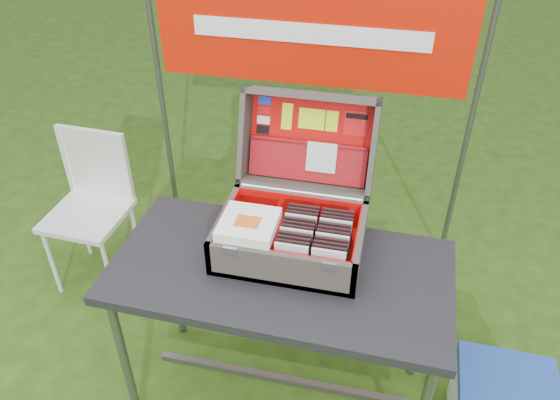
% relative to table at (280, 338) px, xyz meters
% --- Properties ---
extents(ground, '(80.00, 80.00, 0.00)m').
position_rel_table_xyz_m(ground, '(-0.12, 0.07, -0.40)').
color(ground, '#223D0E').
rests_on(ground, ground).
extents(table, '(1.30, 0.67, 0.80)m').
position_rel_table_xyz_m(table, '(0.00, 0.00, 0.00)').
color(table, black).
rests_on(table, ground).
extents(table_top, '(1.30, 0.67, 0.04)m').
position_rel_table_xyz_m(table_top, '(0.00, 0.00, 0.38)').
color(table_top, black).
rests_on(table_top, ground).
extents(table_leg_fl, '(0.04, 0.04, 0.76)m').
position_rel_table_xyz_m(table_leg_fl, '(-0.58, -0.26, -0.02)').
color(table_leg_fl, '#59595B').
rests_on(table_leg_fl, ground).
extents(table_leg_bl, '(0.04, 0.04, 0.76)m').
position_rel_table_xyz_m(table_leg_bl, '(-0.58, 0.26, -0.02)').
color(table_leg_bl, '#59595B').
rests_on(table_leg_bl, ground).
extents(table_leg_br, '(0.04, 0.04, 0.76)m').
position_rel_table_xyz_m(table_leg_br, '(0.58, 0.26, -0.02)').
color(table_leg_br, '#59595B').
rests_on(table_leg_br, ground).
extents(table_brace, '(1.13, 0.03, 0.03)m').
position_rel_table_xyz_m(table_brace, '(0.00, 0.00, -0.28)').
color(table_brace, '#59595B').
rests_on(table_brace, ground).
extents(suitcase, '(0.55, 0.55, 0.49)m').
position_rel_table_xyz_m(suitcase, '(0.02, 0.16, 0.65)').
color(suitcase, '#4E4841').
rests_on(suitcase, table).
extents(suitcase_base_bottom, '(0.55, 0.39, 0.02)m').
position_rel_table_xyz_m(suitcase_base_bottom, '(0.02, 0.10, 0.41)').
color(suitcase_base_bottom, '#4E4841').
rests_on(suitcase_base_bottom, table_top).
extents(suitcase_base_wall_front, '(0.55, 0.02, 0.15)m').
position_rel_table_xyz_m(suitcase_base_wall_front, '(0.02, -0.09, 0.47)').
color(suitcase_base_wall_front, '#4E4841').
rests_on(suitcase_base_wall_front, table_top).
extents(suitcase_base_wall_back, '(0.55, 0.02, 0.15)m').
position_rel_table_xyz_m(suitcase_base_wall_back, '(0.02, 0.28, 0.47)').
color(suitcase_base_wall_back, '#4E4841').
rests_on(suitcase_base_wall_back, table_top).
extents(suitcase_base_wall_left, '(0.02, 0.39, 0.15)m').
position_rel_table_xyz_m(suitcase_base_wall_left, '(-0.25, 0.10, 0.47)').
color(suitcase_base_wall_left, '#4E4841').
rests_on(suitcase_base_wall_left, table_top).
extents(suitcase_base_wall_right, '(0.02, 0.39, 0.15)m').
position_rel_table_xyz_m(suitcase_base_wall_right, '(0.28, 0.10, 0.47)').
color(suitcase_base_wall_right, '#4E4841').
rests_on(suitcase_base_wall_right, table_top).
extents(suitcase_liner_floor, '(0.51, 0.35, 0.01)m').
position_rel_table_xyz_m(suitcase_liner_floor, '(0.02, 0.10, 0.43)').
color(suitcase_liner_floor, red).
rests_on(suitcase_liner_floor, suitcase_base_bottom).
extents(suitcase_latch_left, '(0.05, 0.01, 0.03)m').
position_rel_table_xyz_m(suitcase_latch_left, '(-0.16, -0.10, 0.54)').
color(suitcase_latch_left, silver).
rests_on(suitcase_latch_left, suitcase_base_wall_front).
extents(suitcase_latch_right, '(0.05, 0.01, 0.03)m').
position_rel_table_xyz_m(suitcase_latch_right, '(0.19, -0.10, 0.54)').
color(suitcase_latch_right, silver).
rests_on(suitcase_latch_right, suitcase_base_wall_front).
extents(suitcase_hinge, '(0.50, 0.02, 0.02)m').
position_rel_table_xyz_m(suitcase_hinge, '(0.02, 0.29, 0.55)').
color(suitcase_hinge, silver).
rests_on(suitcase_hinge, suitcase_base_wall_back).
extents(suitcase_lid_back, '(0.55, 0.15, 0.38)m').
position_rel_table_xyz_m(suitcase_lid_back, '(0.02, 0.49, 0.69)').
color(suitcase_lid_back, '#4E4841').
rests_on(suitcase_lid_back, suitcase_base_wall_back).
extents(suitcase_lid_rim_far, '(0.55, 0.15, 0.07)m').
position_rel_table_xyz_m(suitcase_lid_rim_far, '(0.02, 0.49, 0.89)').
color(suitcase_lid_rim_far, '#4E4841').
rests_on(suitcase_lid_rim_far, suitcase_lid_back).
extents(suitcase_lid_rim_near, '(0.55, 0.15, 0.07)m').
position_rel_table_xyz_m(suitcase_lid_rim_near, '(0.02, 0.37, 0.53)').
color(suitcase_lid_rim_near, '#4E4841').
rests_on(suitcase_lid_rim_near, suitcase_lid_back).
extents(suitcase_lid_rim_left, '(0.02, 0.27, 0.42)m').
position_rel_table_xyz_m(suitcase_lid_rim_left, '(-0.25, 0.43, 0.71)').
color(suitcase_lid_rim_left, '#4E4841').
rests_on(suitcase_lid_rim_left, suitcase_lid_back).
extents(suitcase_lid_rim_right, '(0.02, 0.27, 0.42)m').
position_rel_table_xyz_m(suitcase_lid_rim_right, '(0.28, 0.43, 0.71)').
color(suitcase_lid_rim_right, '#4E4841').
rests_on(suitcase_lid_rim_right, suitcase_lid_back).
extents(suitcase_lid_liner, '(0.50, 0.12, 0.33)m').
position_rel_table_xyz_m(suitcase_lid_liner, '(0.02, 0.47, 0.69)').
color(suitcase_lid_liner, red).
rests_on(suitcase_lid_liner, suitcase_lid_back).
extents(suitcase_liner_wall_front, '(0.51, 0.01, 0.13)m').
position_rel_table_xyz_m(suitcase_liner_wall_front, '(0.02, -0.08, 0.49)').
color(suitcase_liner_wall_front, red).
rests_on(suitcase_liner_wall_front, suitcase_base_bottom).
extents(suitcase_liner_wall_back, '(0.51, 0.01, 0.13)m').
position_rel_table_xyz_m(suitcase_liner_wall_back, '(0.02, 0.27, 0.49)').
color(suitcase_liner_wall_back, red).
rests_on(suitcase_liner_wall_back, suitcase_base_bottom).
extents(suitcase_liner_wall_left, '(0.01, 0.35, 0.13)m').
position_rel_table_xyz_m(suitcase_liner_wall_left, '(-0.23, 0.10, 0.49)').
color(suitcase_liner_wall_left, red).
rests_on(suitcase_liner_wall_left, suitcase_base_bottom).
extents(suitcase_liner_wall_right, '(0.01, 0.35, 0.13)m').
position_rel_table_xyz_m(suitcase_liner_wall_right, '(0.27, 0.10, 0.49)').
color(suitcase_liner_wall_right, red).
rests_on(suitcase_liner_wall_right, suitcase_base_bottom).
extents(suitcase_lid_pocket, '(0.49, 0.08, 0.16)m').
position_rel_table_xyz_m(suitcase_lid_pocket, '(0.02, 0.43, 0.61)').
color(suitcase_lid_pocket, maroon).
rests_on(suitcase_lid_pocket, suitcase_lid_liner).
extents(suitcase_pocket_edge, '(0.48, 0.03, 0.03)m').
position_rel_table_xyz_m(suitcase_pocket_edge, '(0.02, 0.45, 0.69)').
color(suitcase_pocket_edge, maroon).
rests_on(suitcase_pocket_edge, suitcase_lid_pocket).
extents(suitcase_pocket_cd, '(0.12, 0.05, 0.12)m').
position_rel_table_xyz_m(suitcase_pocket_cd, '(0.08, 0.42, 0.65)').
color(suitcase_pocket_cd, silver).
rests_on(suitcase_pocket_cd, suitcase_lid_pocket).
extents(lid_sticker_cc_a, '(0.05, 0.01, 0.03)m').
position_rel_table_xyz_m(lid_sticker_cc_a, '(-0.18, 0.52, 0.83)').
color(lid_sticker_cc_a, '#1933B2').
rests_on(lid_sticker_cc_a, suitcase_lid_liner).
extents(lid_sticker_cc_b, '(0.05, 0.01, 0.03)m').
position_rel_table_xyz_m(lid_sticker_cc_b, '(-0.18, 0.50, 0.79)').
color(lid_sticker_cc_b, red).
rests_on(lid_sticker_cc_b, suitcase_lid_liner).
extents(lid_sticker_cc_c, '(0.05, 0.01, 0.03)m').
position_rel_table_xyz_m(lid_sticker_cc_c, '(-0.18, 0.49, 0.75)').
color(lid_sticker_cc_c, white).
rests_on(lid_sticker_cc_c, suitcase_lid_liner).
extents(lid_sticker_cc_d, '(0.05, 0.01, 0.03)m').
position_rel_table_xyz_m(lid_sticker_cc_d, '(-0.18, 0.48, 0.71)').
color(lid_sticker_cc_d, black).
rests_on(lid_sticker_cc_d, suitcase_lid_liner).
extents(lid_card_neon_tall, '(0.04, 0.04, 0.10)m').
position_rel_table_xyz_m(lid_card_neon_tall, '(-0.09, 0.50, 0.78)').
color(lid_card_neon_tall, '#C0F715').
rests_on(lid_card_neon_tall, suitcase_lid_liner).
extents(lid_card_neon_main, '(0.11, 0.03, 0.08)m').
position_rel_table_xyz_m(lid_card_neon_main, '(0.02, 0.50, 0.78)').
color(lid_card_neon_main, '#C0F715').
rests_on(lid_card_neon_main, suitcase_lid_liner).
extents(lid_card_neon_small, '(0.05, 0.03, 0.08)m').
position_rel_table_xyz_m(lid_card_neon_small, '(0.10, 0.50, 0.78)').
color(lid_card_neon_small, '#C0F715').
rests_on(lid_card_neon_small, suitcase_lid_liner).
extents(lid_sticker_band, '(0.10, 0.04, 0.09)m').
position_rel_table_xyz_m(lid_sticker_band, '(0.20, 0.50, 0.78)').
color(lid_sticker_band, red).
rests_on(lid_sticker_band, suitcase_lid_liner).
extents(lid_sticker_band_bar, '(0.09, 0.01, 0.02)m').
position_rel_table_xyz_m(lid_sticker_band_bar, '(0.20, 0.51, 0.80)').
color(lid_sticker_band_bar, black).
rests_on(lid_sticker_band_bar, suitcase_lid_liner).
extents(cd_left_0, '(0.12, 0.01, 0.14)m').
position_rel_table_xyz_m(cd_left_0, '(0.05, -0.05, 0.50)').
color(cd_left_0, silver).
rests_on(cd_left_0, suitcase_liner_floor).
extents(cd_left_1, '(0.12, 0.01, 0.14)m').
position_rel_table_xyz_m(cd_left_1, '(0.05, -0.03, 0.50)').
color(cd_left_1, black).
rests_on(cd_left_1, suitcase_liner_floor).
extents(cd_left_2, '(0.12, 0.01, 0.14)m').
position_rel_table_xyz_m(cd_left_2, '(0.05, -0.01, 0.50)').
color(cd_left_2, black).
rests_on(cd_left_2, suitcase_liner_floor).
extents(cd_left_3, '(0.12, 0.01, 0.14)m').
position_rel_table_xyz_m(cd_left_3, '(0.05, 0.01, 0.50)').
color(cd_left_3, black).
rests_on(cd_left_3, suitcase_liner_floor).
extents(cd_left_4, '(0.12, 0.01, 0.14)m').
position_rel_table_xyz_m(cd_left_4, '(0.05, 0.03, 0.50)').
color(cd_left_4, silver).
rests_on(cd_left_4, suitcase_liner_floor).
extents(cd_left_5, '(0.12, 0.01, 0.14)m').
position_rel_table_xyz_m(cd_left_5, '(0.05, 0.05, 0.50)').
color(cd_left_5, black).
rests_on(cd_left_5, suitcase_liner_floor).
extents(cd_left_6, '(0.12, 0.01, 0.14)m').
position_rel_table_xyz_m(cd_left_6, '(0.05, 0.08, 0.50)').
color(cd_left_6, black).
rests_on(cd_left_6, suitcase_liner_floor).
extents(cd_left_7, '(0.12, 0.01, 0.14)m').
position_rel_table_xyz_m(cd_left_7, '(0.05, 0.10, 0.50)').
color(cd_left_7, black).
rests_on(cd_left_7, suitcase_liner_floor).
extents(cd_left_8, '(0.12, 0.01, 0.14)m').
position_rel_table_xyz_m(cd_left_8, '(0.05, 0.12, 0.50)').
color(cd_left_8, silver).
rests_on(cd_left_8, suitcase_liner_floor).
extents(cd_left_9, '(0.12, 0.01, 0.14)m').
position_rel_table_xyz_m(cd_left_9, '(0.05, 0.14, 0.50)').
color(cd_left_9, black).
rests_on(cd_left_9, suitcase_liner_floor).
extents(cd_left_10, '(0.12, 0.01, 0.14)m').
position_rel_table_xyz_m(cd_left_10, '(0.05, 0.16, 0.50)').
color(cd_left_10, black).
rests_on(cd_left_10, suitcase_liner_floor).
extents(cd_left_11, '(0.12, 0.01, 0.14)m').
position_rel_table_xyz_m(cd_left_11, '(0.05, 0.18, 0.50)').
color(cd_left_11, black).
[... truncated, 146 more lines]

